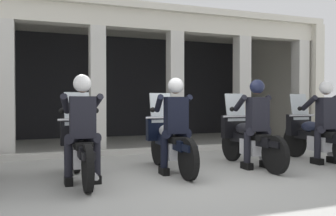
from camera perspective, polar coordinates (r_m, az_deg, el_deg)
ground_plane at (r=8.66m, az=-5.68°, el=-6.84°), size 80.00×80.00×0.00m
station_building at (r=10.79m, az=-7.86°, el=6.44°), size 10.77×4.25×3.52m
kerb_strip at (r=8.29m, az=-3.90°, el=-6.79°), size 10.27×0.24×0.12m
motorcycle_left at (r=5.67m, az=-13.74°, el=-6.03°), size 0.62×2.04×1.35m
police_officer_left at (r=5.35m, az=-13.43°, el=-1.75°), size 0.63×0.61×1.58m
motorcycle_center at (r=6.22m, az=0.21°, el=-5.36°), size 0.62×2.04×1.35m
police_officer_center at (r=5.92m, az=1.16°, el=-1.44°), size 0.63×0.61×1.58m
motorcycle_right at (r=6.84m, az=12.51°, el=-4.79°), size 0.62×2.04×1.35m
police_officer_right at (r=6.57m, az=13.86°, el=-1.21°), size 0.63×0.61×1.58m
motorcycle_far_right at (r=7.74m, az=22.21°, el=-4.16°), size 0.62×2.04×1.35m
police_officer_far_right at (r=7.51m, az=23.69°, el=-0.98°), size 0.63×0.61×1.58m
bollard_kerbside at (r=10.71m, az=24.08°, el=-2.72°), size 0.14×0.14×1.01m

